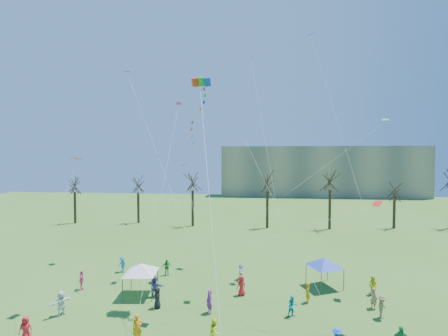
# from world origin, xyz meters

# --- Properties ---
(distant_building) EXTENTS (60.00, 14.00, 15.00)m
(distant_building) POSITION_xyz_m (22.00, 82.00, 7.50)
(distant_building) COLOR gray
(distant_building) RESTS_ON ground
(bare_tree_row) EXTENTS (69.16, 8.20, 10.22)m
(bare_tree_row) POSITION_xyz_m (4.90, 35.48, 6.75)
(bare_tree_row) COLOR black
(bare_tree_row) RESTS_ON ground
(big_box_kite) EXTENTS (2.54, 7.11, 20.17)m
(big_box_kite) POSITION_xyz_m (-2.26, 6.96, 14.09)
(big_box_kite) COLOR red
(big_box_kite) RESTS_ON ground
(canopy_tent_white) EXTENTS (3.65, 3.65, 2.75)m
(canopy_tent_white) POSITION_xyz_m (-7.42, 7.95, 2.33)
(canopy_tent_white) COLOR #3F3F44
(canopy_tent_white) RESTS_ON ground
(canopy_tent_blue) EXTENTS (3.28, 3.28, 2.69)m
(canopy_tent_blue) POSITION_xyz_m (8.52, 11.29, 2.28)
(canopy_tent_blue) COLOR #3F3F44
(canopy_tent_blue) RESTS_ON ground
(festival_crowd) EXTENTS (26.29, 13.02, 1.84)m
(festival_crowd) POSITION_xyz_m (-1.12, 6.48, 0.84)
(festival_crowd) COLOR red
(festival_crowd) RESTS_ON ground
(small_kites_aloft) EXTENTS (27.64, 16.20, 33.39)m
(small_kites_aloft) POSITION_xyz_m (0.23, 11.11, 14.81)
(small_kites_aloft) COLOR #FB390D
(small_kites_aloft) RESTS_ON ground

